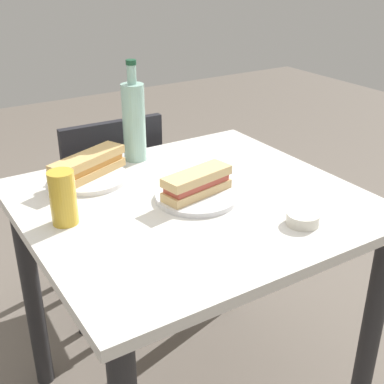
% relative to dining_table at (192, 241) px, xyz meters
% --- Properties ---
extents(dining_table, '(0.91, 0.85, 0.78)m').
position_rel_dining_table_xyz_m(dining_table, '(0.00, 0.00, 0.00)').
color(dining_table, silver).
rests_on(dining_table, ground).
extents(chair_far, '(0.42, 0.42, 0.86)m').
position_rel_dining_table_xyz_m(chair_far, '(-0.00, 0.62, -0.15)').
color(chair_far, black).
rests_on(chair_far, ground).
extents(plate_near, '(0.23, 0.23, 0.01)m').
position_rel_dining_table_xyz_m(plate_near, '(0.01, -0.01, 0.15)').
color(plate_near, white).
rests_on(plate_near, dining_table).
extents(baguette_sandwich_near, '(0.22, 0.11, 0.07)m').
position_rel_dining_table_xyz_m(baguette_sandwich_near, '(0.01, -0.01, 0.19)').
color(baguette_sandwich_near, '#DBB77A').
rests_on(baguette_sandwich_near, plate_near).
extents(knife_near, '(0.17, 0.07, 0.01)m').
position_rel_dining_table_xyz_m(knife_near, '(-0.01, 0.04, 0.16)').
color(knife_near, silver).
rests_on(knife_near, plate_near).
extents(plate_far, '(0.23, 0.23, 0.01)m').
position_rel_dining_table_xyz_m(plate_far, '(-0.20, 0.27, 0.15)').
color(plate_far, white).
rests_on(plate_far, dining_table).
extents(baguette_sandwich_far, '(0.26, 0.17, 0.07)m').
position_rel_dining_table_xyz_m(baguette_sandwich_far, '(-0.20, 0.27, 0.19)').
color(baguette_sandwich_far, tan).
rests_on(baguette_sandwich_far, plate_far).
extents(knife_far, '(0.18, 0.04, 0.01)m').
position_rel_dining_table_xyz_m(knife_far, '(-0.23, 0.32, 0.16)').
color(knife_far, silver).
rests_on(knife_far, plate_far).
extents(water_bottle, '(0.07, 0.07, 0.33)m').
position_rel_dining_table_xyz_m(water_bottle, '(-0.00, 0.35, 0.27)').
color(water_bottle, '#99C6B7').
rests_on(water_bottle, dining_table).
extents(beer_glass, '(0.07, 0.07, 0.14)m').
position_rel_dining_table_xyz_m(beer_glass, '(-0.35, 0.05, 0.21)').
color(beer_glass, gold).
rests_on(beer_glass, dining_table).
extents(olive_bowl, '(0.08, 0.08, 0.03)m').
position_rel_dining_table_xyz_m(olive_bowl, '(0.16, -0.27, 0.15)').
color(olive_bowl, silver).
rests_on(olive_bowl, dining_table).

